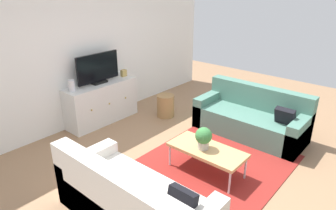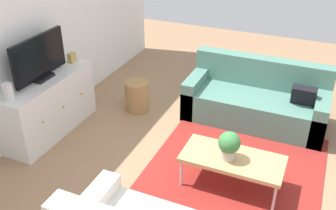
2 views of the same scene
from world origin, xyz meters
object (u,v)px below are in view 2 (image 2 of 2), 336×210
at_px(potted_plant, 229,145).
at_px(coffee_table, 233,160).
at_px(glass_vase, 8,92).
at_px(wicker_basket, 137,96).
at_px(couch_right_side, 257,100).
at_px(mantel_clock, 72,58).
at_px(tv_console, 49,106).
at_px(flat_screen_tv, 39,58).

bearing_deg(potted_plant, coffee_table, -50.50).
bearing_deg(glass_vase, wicker_basket, -26.35).
bearing_deg(coffee_table, couch_right_side, 2.45).
relative_size(coffee_table, wicker_basket, 2.42).
distance_m(glass_vase, mantel_clock, 1.16).
relative_size(coffee_table, glass_vase, 5.32).
xyz_separation_m(coffee_table, glass_vase, (-0.47, 2.44, 0.51)).
xyz_separation_m(tv_console, mantel_clock, (0.58, 0.00, 0.44)).
xyz_separation_m(couch_right_side, glass_vase, (-1.97, 2.37, 0.58)).
relative_size(couch_right_side, flat_screen_tv, 2.11).
bearing_deg(tv_console, flat_screen_tv, 90.00).
xyz_separation_m(couch_right_side, wicker_basket, (-0.44, 1.62, -0.06)).
distance_m(flat_screen_tv, wicker_basket, 1.48).
xyz_separation_m(potted_plant, wicker_basket, (1.10, 1.64, -0.33)).
relative_size(tv_console, flat_screen_tv, 1.59).
distance_m(tv_console, wicker_basket, 1.23).
xyz_separation_m(tv_console, wicker_basket, (0.95, -0.76, -0.16)).
distance_m(coffee_table, wicker_basket, 1.99).
bearing_deg(coffee_table, potted_plant, 129.50).
xyz_separation_m(glass_vase, mantel_clock, (1.16, 0.00, -0.03)).
distance_m(coffee_table, flat_screen_tv, 2.55).
relative_size(flat_screen_tv, glass_vase, 4.41).
height_order(flat_screen_tv, glass_vase, flat_screen_tv).
distance_m(tv_console, flat_screen_tv, 0.65).
bearing_deg(potted_plant, wicker_basket, 56.17).
distance_m(flat_screen_tv, mantel_clock, 0.61).
relative_size(couch_right_side, wicker_basket, 4.24).
height_order(couch_right_side, tv_console, couch_right_side).
distance_m(flat_screen_tv, glass_vase, 0.60).
bearing_deg(tv_console, couch_right_side, -59.61).
bearing_deg(wicker_basket, mantel_clock, 116.34).
bearing_deg(coffee_table, mantel_clock, 74.28).
xyz_separation_m(couch_right_side, mantel_clock, (-0.81, 2.37, 0.55)).
relative_size(tv_console, glass_vase, 7.03).
height_order(flat_screen_tv, mantel_clock, flat_screen_tv).
relative_size(mantel_clock, wicker_basket, 0.30).
distance_m(coffee_table, glass_vase, 2.54).
xyz_separation_m(couch_right_side, flat_screen_tv, (-1.39, 2.39, 0.75)).
distance_m(couch_right_side, potted_plant, 1.56).
bearing_deg(wicker_basket, couch_right_side, -74.81).
relative_size(couch_right_side, potted_plant, 5.95).
bearing_deg(wicker_basket, potted_plant, -123.83).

